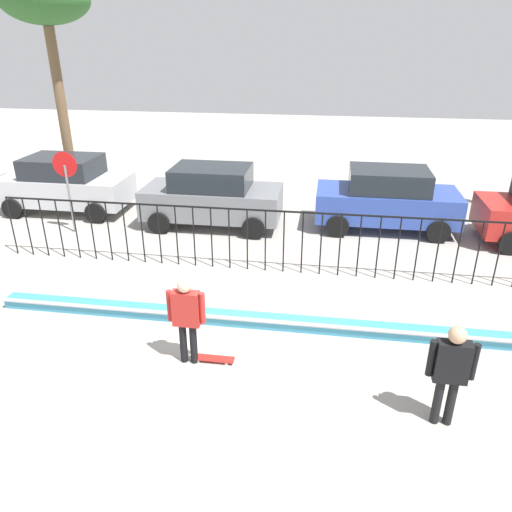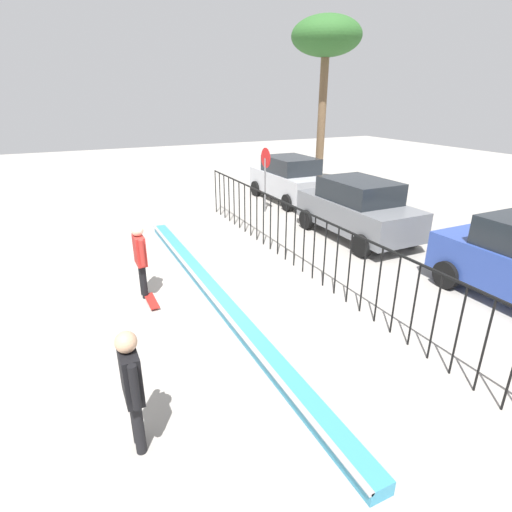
% 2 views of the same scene
% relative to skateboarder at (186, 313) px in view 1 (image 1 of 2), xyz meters
% --- Properties ---
extents(ground_plane, '(60.00, 60.00, 0.00)m').
position_rel_skateboarder_xyz_m(ground_plane, '(0.88, 0.99, -1.05)').
color(ground_plane, '#9E9991').
extents(bowl_coping_ledge, '(11.00, 0.41, 0.27)m').
position_rel_skateboarder_xyz_m(bowl_coping_ledge, '(0.88, 1.42, -0.93)').
color(bowl_coping_ledge, teal).
rests_on(bowl_coping_ledge, ground).
extents(perimeter_fence, '(14.04, 0.04, 1.66)m').
position_rel_skateboarder_xyz_m(perimeter_fence, '(0.88, 4.06, -0.01)').
color(perimeter_fence, black).
rests_on(perimeter_fence, ground).
extents(skateboarder, '(0.70, 0.26, 1.74)m').
position_rel_skateboarder_xyz_m(skateboarder, '(0.00, 0.00, 0.00)').
color(skateboarder, black).
rests_on(skateboarder, ground).
extents(skateboard, '(0.80, 0.20, 0.07)m').
position_rel_skateboarder_xyz_m(skateboard, '(0.44, 0.07, -0.99)').
color(skateboard, '#A51E19').
rests_on(skateboard, ground).
extents(camera_operator, '(0.72, 0.27, 1.77)m').
position_rel_skateboarder_xyz_m(camera_operator, '(4.36, -0.93, 0.02)').
color(camera_operator, black).
rests_on(camera_operator, ground).
extents(parked_car_silver, '(4.30, 2.12, 1.90)m').
position_rel_skateboarder_xyz_m(parked_car_silver, '(-6.48, 7.66, -0.07)').
color(parked_car_silver, '#B7BABF').
rests_on(parked_car_silver, ground).
extents(parked_car_gray, '(4.30, 2.12, 1.90)m').
position_rel_skateboarder_xyz_m(parked_car_gray, '(-1.22, 7.09, -0.07)').
color(parked_car_gray, slate).
rests_on(parked_car_gray, ground).
extents(parked_car_blue, '(4.30, 2.12, 1.90)m').
position_rel_skateboarder_xyz_m(parked_car_blue, '(4.18, 7.63, -0.07)').
color(parked_car_blue, '#2D479E').
rests_on(parked_car_blue, ground).
extents(stop_sign, '(0.76, 0.07, 2.50)m').
position_rel_skateboarder_xyz_m(stop_sign, '(-5.33, 5.85, 0.57)').
color(stop_sign, slate).
rests_on(stop_sign, ground).
extents(palm_tree_short, '(2.98, 2.98, 7.50)m').
position_rel_skateboarder_xyz_m(palm_tree_short, '(-7.35, 9.72, 5.45)').
color(palm_tree_short, brown).
rests_on(palm_tree_short, ground).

